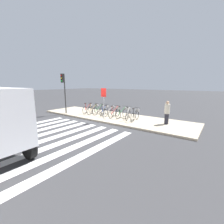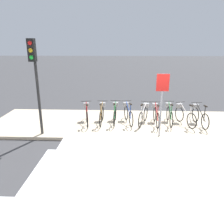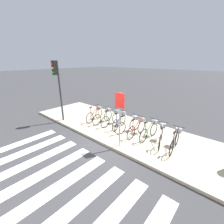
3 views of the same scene
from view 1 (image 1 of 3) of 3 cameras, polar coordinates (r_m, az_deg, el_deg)
The scene contains 15 objects.
ground_plane at distance 11.06m, azimuth -6.11°, elevation -3.67°, with size 120.00×120.00×0.00m, color #38383A.
sidewalk at distance 12.37m, azimuth -0.63°, elevation -1.78°, with size 13.07×3.53×0.12m.
road_crosswalk at distance 8.36m, azimuth -28.79°, elevation -9.76°, with size 6.75×8.00×0.01m.
parked_bicycle_0 at distance 13.72m, azimuth -9.03°, elevation 1.39°, with size 0.48×1.53×0.95m.
parked_bicycle_1 at distance 13.33m, azimuth -6.87°, elevation 1.17°, with size 0.46×1.55×0.95m.
parked_bicycle_2 at distance 13.01m, azimuth -4.79°, elevation 0.98°, with size 0.46×1.55×0.95m.
parked_bicycle_3 at distance 12.66m, azimuth -2.83°, elevation 0.73°, with size 0.50×1.52×0.95m.
parked_bicycle_4 at distance 12.17m, azimuth -0.68°, elevation 0.34°, with size 0.64×1.48×0.95m.
parked_bicycle_5 at distance 11.85m, azimuth 1.22°, elevation 0.05°, with size 0.46×1.55×0.95m.
parked_bicycle_6 at distance 11.63m, azimuth 3.98°, elevation -0.17°, with size 0.46×1.55×0.95m.
parked_bicycle_7 at distance 11.23m, azimuth 6.23°, elevation -0.60°, with size 0.62×1.48×0.95m.
parked_bicycle_8 at distance 10.90m, azimuth 8.91°, elevation -1.01°, with size 0.46×1.54×0.95m.
pedestrian at distance 10.37m, azimuth 20.20°, elevation -0.06°, with size 0.34×0.34×1.53m.
traffic_light at distance 13.82m, azimuth -18.00°, elevation 9.69°, with size 0.24×0.40×3.46m.
sign_post at distance 10.65m, azimuth -3.19°, elevation 5.07°, with size 0.44×0.07×2.31m.
Camera 1 is at (7.23, -7.92, 2.74)m, focal length 24.00 mm.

